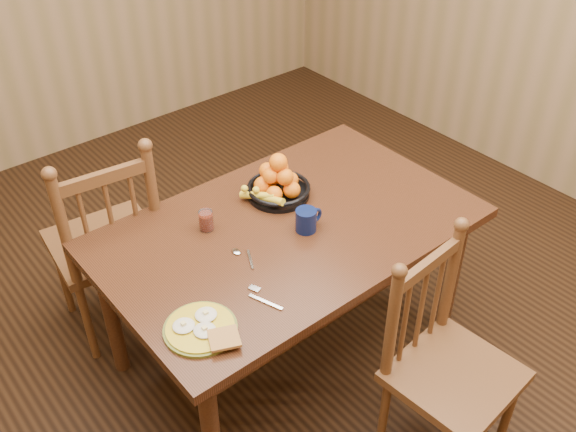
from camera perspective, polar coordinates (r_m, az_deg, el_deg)
room at (r=2.42m, az=0.00°, el=10.46°), size 4.52×5.02×2.72m
dining_table at (r=2.80m, az=0.00°, el=-2.21°), size 1.60×1.00×0.75m
chair_far at (r=3.13m, az=-15.75°, el=-2.39°), size 0.54×0.52×1.07m
chair_near at (r=2.61m, az=13.90°, el=-12.84°), size 0.48×0.46×0.99m
breakfast_plate at (r=2.30m, az=-7.69°, el=-9.86°), size 0.26×0.30×0.04m
fork at (r=2.41m, az=-2.33°, el=-7.24°), size 0.06×0.18×0.00m
spoon at (r=2.60m, az=-4.19°, el=-3.40°), size 0.06×0.15×0.01m
coffee_mug at (r=2.69m, az=1.69°, el=-0.33°), size 0.13×0.09×0.10m
juice_glass at (r=2.72m, az=-7.29°, el=-0.44°), size 0.06×0.06×0.09m
fruit_bowl at (r=2.88m, az=-0.97°, el=2.88°), size 0.32×0.29×0.22m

